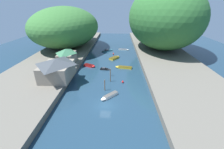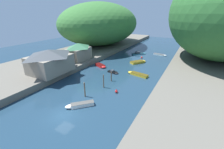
{
  "view_description": "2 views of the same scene",
  "coord_description": "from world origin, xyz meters",
  "px_view_note": "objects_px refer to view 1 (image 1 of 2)",
  "views": [
    {
      "loc": [
        2.76,
        -27.61,
        20.59
      ],
      "look_at": [
        0.95,
        13.91,
        1.31
      ],
      "focal_mm": 24.0,
      "sensor_mm": 36.0,
      "label": 1
    },
    {
      "loc": [
        16.85,
        -13.78,
        15.72
      ],
      "look_at": [
        0.94,
        15.02,
        2.12
      ],
      "focal_mm": 24.0,
      "sensor_mm": 36.0,
      "label": 2
    }
  ],
  "objects_px": {
    "boat_red_skiff": "(123,67)",
    "boathouse_shed": "(67,56)",
    "channel_buoy_near": "(113,54)",
    "boat_open_rowboat": "(105,69)",
    "boat_white_cruiser": "(115,58)",
    "boat_near_quay": "(124,49)",
    "waterfront_building": "(57,68)",
    "boat_mid_channel": "(109,96)",
    "boat_far_upstream": "(90,66)",
    "boat_navy_launch": "(108,50)",
    "channel_buoy_far": "(123,82)",
    "person_on_quay": "(61,79)"
  },
  "relations": [
    {
      "from": "boat_red_skiff",
      "to": "channel_buoy_far",
      "type": "xyz_separation_m",
      "value": [
        -0.4,
        -11.39,
        0.05
      ]
    },
    {
      "from": "boathouse_shed",
      "to": "boat_open_rowboat",
      "type": "relative_size",
      "value": 2.28
    },
    {
      "from": "channel_buoy_near",
      "to": "channel_buoy_far",
      "type": "relative_size",
      "value": 1.05
    },
    {
      "from": "waterfront_building",
      "to": "boat_open_rowboat",
      "type": "distance_m",
      "value": 16.91
    },
    {
      "from": "waterfront_building",
      "to": "person_on_quay",
      "type": "distance_m",
      "value": 3.52
    },
    {
      "from": "boat_mid_channel",
      "to": "boat_near_quay",
      "type": "distance_m",
      "value": 43.6
    },
    {
      "from": "boat_near_quay",
      "to": "boat_far_upstream",
      "type": "xyz_separation_m",
      "value": [
        -13.18,
        -23.22,
        0.12
      ]
    },
    {
      "from": "boat_open_rowboat",
      "to": "channel_buoy_near",
      "type": "height_order",
      "value": "channel_buoy_near"
    },
    {
      "from": "boat_red_skiff",
      "to": "boat_far_upstream",
      "type": "height_order",
      "value": "boat_far_upstream"
    },
    {
      "from": "boat_navy_launch",
      "to": "channel_buoy_far",
      "type": "height_order",
      "value": "boat_navy_launch"
    },
    {
      "from": "boat_navy_launch",
      "to": "channel_buoy_near",
      "type": "distance_m",
      "value": 6.19
    },
    {
      "from": "person_on_quay",
      "to": "channel_buoy_near",
      "type": "bearing_deg",
      "value": -43.46
    },
    {
      "from": "boat_mid_channel",
      "to": "boat_navy_launch",
      "type": "bearing_deg",
      "value": -41.7
    },
    {
      "from": "boat_open_rowboat",
      "to": "boat_far_upstream",
      "type": "xyz_separation_m",
      "value": [
        -5.79,
        2.62,
        0.11
      ]
    },
    {
      "from": "waterfront_building",
      "to": "boat_near_quay",
      "type": "distance_m",
      "value": 41.67
    },
    {
      "from": "boat_far_upstream",
      "to": "boathouse_shed",
      "type": "bearing_deg",
      "value": -58.67
    },
    {
      "from": "boat_open_rowboat",
      "to": "boat_red_skiff",
      "type": "bearing_deg",
      "value": 115.49
    },
    {
      "from": "channel_buoy_far",
      "to": "person_on_quay",
      "type": "relative_size",
      "value": 0.55
    },
    {
      "from": "channel_buoy_far",
      "to": "channel_buoy_near",
      "type": "bearing_deg",
      "value": 97.56
    },
    {
      "from": "boat_near_quay",
      "to": "channel_buoy_far",
      "type": "xyz_separation_m",
      "value": [
        -1.39,
        -35.54,
        0.12
      ]
    },
    {
      "from": "boat_navy_launch",
      "to": "channel_buoy_near",
      "type": "height_order",
      "value": "boat_navy_launch"
    },
    {
      "from": "boat_open_rowboat",
      "to": "boat_near_quay",
      "type": "distance_m",
      "value": 26.88
    },
    {
      "from": "boathouse_shed",
      "to": "boat_mid_channel",
      "type": "height_order",
      "value": "boathouse_shed"
    },
    {
      "from": "boat_mid_channel",
      "to": "boat_red_skiff",
      "type": "bearing_deg",
      "value": -57.7
    },
    {
      "from": "waterfront_building",
      "to": "person_on_quay",
      "type": "bearing_deg",
      "value": -55.06
    },
    {
      "from": "boat_far_upstream",
      "to": "boat_near_quay",
      "type": "bearing_deg",
      "value": 175.08
    },
    {
      "from": "boat_open_rowboat",
      "to": "boat_red_skiff",
      "type": "distance_m",
      "value": 6.63
    },
    {
      "from": "boat_red_skiff",
      "to": "boathouse_shed",
      "type": "bearing_deg",
      "value": 101.08
    },
    {
      "from": "boat_mid_channel",
      "to": "person_on_quay",
      "type": "xyz_separation_m",
      "value": [
        -13.32,
        4.63,
        2.16
      ]
    },
    {
      "from": "waterfront_building",
      "to": "boat_white_cruiser",
      "type": "height_order",
      "value": "waterfront_building"
    },
    {
      "from": "boat_white_cruiser",
      "to": "boat_mid_channel",
      "type": "height_order",
      "value": "same"
    },
    {
      "from": "boat_open_rowboat",
      "to": "waterfront_building",
      "type": "bearing_deg",
      "value": -39.41
    },
    {
      "from": "boathouse_shed",
      "to": "boat_white_cruiser",
      "type": "distance_m",
      "value": 20.34
    },
    {
      "from": "boat_white_cruiser",
      "to": "boat_far_upstream",
      "type": "bearing_deg",
      "value": -97.73
    },
    {
      "from": "boat_red_skiff",
      "to": "channel_buoy_near",
      "type": "relative_size",
      "value": 6.34
    },
    {
      "from": "boat_mid_channel",
      "to": "channel_buoy_far",
      "type": "distance_m",
      "value": 8.57
    },
    {
      "from": "waterfront_building",
      "to": "boat_red_skiff",
      "type": "distance_m",
      "value": 22.92
    },
    {
      "from": "waterfront_building",
      "to": "channel_buoy_near",
      "type": "height_order",
      "value": "waterfront_building"
    },
    {
      "from": "boat_navy_launch",
      "to": "boat_red_skiff",
      "type": "xyz_separation_m",
      "value": [
        7.03,
        -21.63,
        -0.02
      ]
    },
    {
      "from": "waterfront_building",
      "to": "boat_red_skiff",
      "type": "xyz_separation_m",
      "value": [
        18.94,
        12.2,
        -4.24
      ]
    },
    {
      "from": "waterfront_building",
      "to": "boat_red_skiff",
      "type": "height_order",
      "value": "waterfront_building"
    },
    {
      "from": "boat_white_cruiser",
      "to": "boat_far_upstream",
      "type": "relative_size",
      "value": 1.21
    },
    {
      "from": "channel_buoy_near",
      "to": "boat_navy_launch",
      "type": "bearing_deg",
      "value": 118.72
    },
    {
      "from": "waterfront_building",
      "to": "boat_white_cruiser",
      "type": "distance_m",
      "value": 28.0
    },
    {
      "from": "boat_white_cruiser",
      "to": "boat_near_quay",
      "type": "distance_m",
      "value": 14.21
    },
    {
      "from": "boathouse_shed",
      "to": "boat_white_cruiser",
      "type": "relative_size",
      "value": 1.41
    },
    {
      "from": "boat_red_skiff",
      "to": "channel_buoy_far",
      "type": "bearing_deg",
      "value": -170.92
    },
    {
      "from": "boat_white_cruiser",
      "to": "boat_far_upstream",
      "type": "xyz_separation_m",
      "value": [
        -8.99,
        -9.65,
        0.0
      ]
    },
    {
      "from": "boat_red_skiff",
      "to": "channel_buoy_near",
      "type": "xyz_separation_m",
      "value": [
        -4.06,
        16.2,
        0.07
      ]
    },
    {
      "from": "boathouse_shed",
      "to": "boat_navy_launch",
      "type": "height_order",
      "value": "boathouse_shed"
    }
  ]
}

